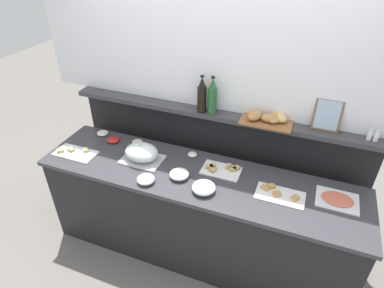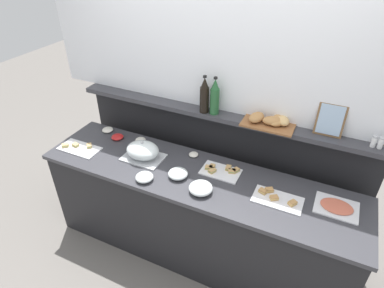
{
  "view_description": "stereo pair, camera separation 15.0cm",
  "coord_description": "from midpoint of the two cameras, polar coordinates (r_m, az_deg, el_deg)",
  "views": [
    {
      "loc": [
        0.69,
        -1.88,
        2.52
      ],
      "look_at": [
        -0.08,
        0.1,
        1.1
      ],
      "focal_mm": 30.61,
      "sensor_mm": 36.0,
      "label": 1
    },
    {
      "loc": [
        0.83,
        -1.82,
        2.52
      ],
      "look_at": [
        -0.08,
        0.1,
        1.1
      ],
      "focal_mm": 30.61,
      "sensor_mm": 36.0,
      "label": 2
    }
  ],
  "objects": [
    {
      "name": "condiment_bowl_red",
      "position": [
        3.19,
        -16.63,
        1.82
      ],
      "size": [
        0.1,
        0.1,
        0.04
      ],
      "primitive_type": "ellipsoid",
      "color": "silver",
      "rests_on": "buffet_counter"
    },
    {
      "name": "glass_bowl_small",
      "position": [
        2.55,
        -3.93,
        -5.36
      ],
      "size": [
        0.15,
        0.15,
        0.06
      ],
      "color": "silver",
      "rests_on": "buffet_counter"
    },
    {
      "name": "serving_cloche",
      "position": [
        2.74,
        -10.34,
        -1.58
      ],
      "size": [
        0.34,
        0.24,
        0.17
      ],
      "color": "#B7BABF",
      "rests_on": "buffet_counter"
    },
    {
      "name": "wine_bottle_dark",
      "position": [
        2.67,
        0.11,
        8.4
      ],
      "size": [
        0.08,
        0.08,
        0.32
      ],
      "color": "black",
      "rests_on": "back_ledge_unit"
    },
    {
      "name": "glass_bowl_large",
      "position": [
        2.54,
        -9.74,
        -6.15
      ],
      "size": [
        0.14,
        0.14,
        0.06
      ],
      "color": "silver",
      "rests_on": "buffet_counter"
    },
    {
      "name": "condiment_bowl_teal",
      "position": [
        3.06,
        -14.91,
        0.67
      ],
      "size": [
        0.11,
        0.11,
        0.04
      ],
      "primitive_type": "ellipsoid",
      "color": "red",
      "rests_on": "buffet_counter"
    },
    {
      "name": "sandwich_platter_side",
      "position": [
        3.01,
        -21.08,
        -1.43
      ],
      "size": [
        0.36,
        0.19,
        0.04
      ],
      "color": "silver",
      "rests_on": "buffet_counter"
    },
    {
      "name": "condiment_bowl_dark",
      "position": [
        2.99,
        -10.93,
        0.3
      ],
      "size": [
        0.1,
        0.1,
        0.03
      ],
      "primitive_type": "ellipsoid",
      "color": "silver",
      "rests_on": "buffet_counter"
    },
    {
      "name": "framed_picture",
      "position": [
        2.59,
        21.0,
        4.71
      ],
      "size": [
        0.2,
        0.07,
        0.25
      ],
      "color": "brown",
      "rests_on": "back_ledge_unit"
    },
    {
      "name": "cold_cuts_platter",
      "position": [
        2.55,
        22.43,
        -9.0
      ],
      "size": [
        0.29,
        0.23,
        0.02
      ],
      "color": "silver",
      "rests_on": "buffet_counter"
    },
    {
      "name": "buffet_counter",
      "position": [
        2.88,
        -0.75,
        -12.28
      ],
      "size": [
        2.6,
        0.65,
        0.89
      ],
      "color": "black",
      "rests_on": "ground_plane"
    },
    {
      "name": "bread_basket",
      "position": [
        2.61,
        11.69,
        4.42
      ],
      "size": [
        0.4,
        0.26,
        0.08
      ],
      "color": "brown",
      "rests_on": "back_ledge_unit"
    },
    {
      "name": "salt_shaker",
      "position": [
        2.62,
        27.17,
        1.43
      ],
      "size": [
        0.03,
        0.03,
        0.09
      ],
      "color": "white",
      "rests_on": "back_ledge_unit"
    },
    {
      "name": "glass_bowl_medium",
      "position": [
        2.42,
        0.26,
        -7.69
      ],
      "size": [
        0.18,
        0.18,
        0.07
      ],
      "color": "silver",
      "rests_on": "buffet_counter"
    },
    {
      "name": "ground_plane",
      "position": [
        3.6,
        2.93,
        -10.79
      ],
      "size": [
        12.0,
        12.0,
        0.0
      ],
      "primitive_type": "plane",
      "color": "slate"
    },
    {
      "name": "upper_wall_panel",
      "position": [
        2.57,
        3.64,
        20.1
      ],
      "size": [
        3.22,
        0.08,
        1.36
      ],
      "primitive_type": "cube",
      "color": "white",
      "rests_on": "back_ledge_unit"
    },
    {
      "name": "wine_bottle_green",
      "position": [
        2.65,
        1.93,
        8.19
      ],
      "size": [
        0.08,
        0.08,
        0.32
      ],
      "color": "#23562D",
      "rests_on": "back_ledge_unit"
    },
    {
      "name": "condiment_bowl_cream",
      "position": [
        2.78,
        -1.47,
        -1.86
      ],
      "size": [
        0.08,
        0.08,
        0.03
      ],
      "primitive_type": "ellipsoid",
      "color": "silver",
      "rests_on": "buffet_counter"
    },
    {
      "name": "back_ledge_unit",
      "position": [
        3.1,
        2.67,
        -3.41
      ],
      "size": [
        2.62,
        0.22,
        1.24
      ],
      "color": "black",
      "rests_on": "ground_plane"
    },
    {
      "name": "sandwich_platter_rear",
      "position": [
        2.62,
        3.51,
        -4.49
      ],
      "size": [
        0.31,
        0.19,
        0.04
      ],
      "color": "silver",
      "rests_on": "buffet_counter"
    },
    {
      "name": "pepper_shaker",
      "position": [
        2.63,
        28.09,
        1.24
      ],
      "size": [
        0.03,
        0.03,
        0.09
      ],
      "color": "white",
      "rests_on": "back_ledge_unit"
    },
    {
      "name": "sandwich_platter_front",
      "position": [
        2.46,
        13.25,
        -8.58
      ],
      "size": [
        0.35,
        0.19,
        0.04
      ],
      "color": "silver",
      "rests_on": "buffet_counter"
    }
  ]
}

